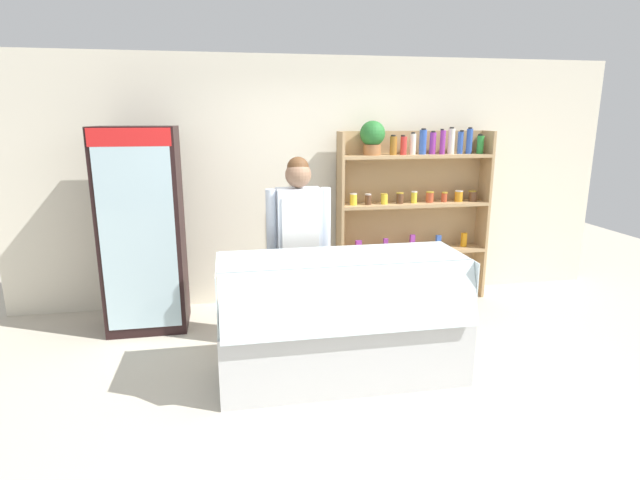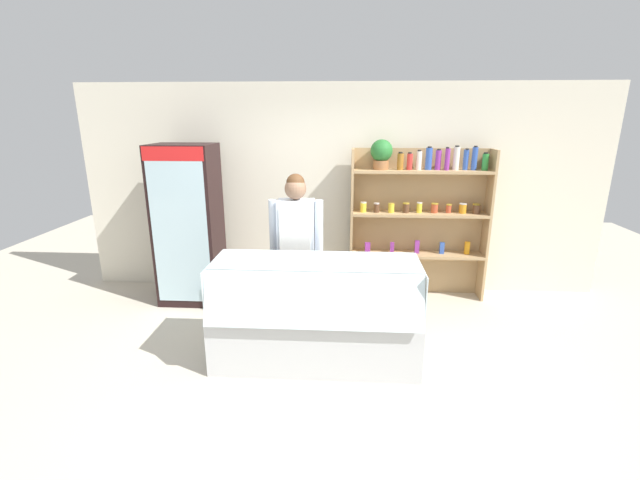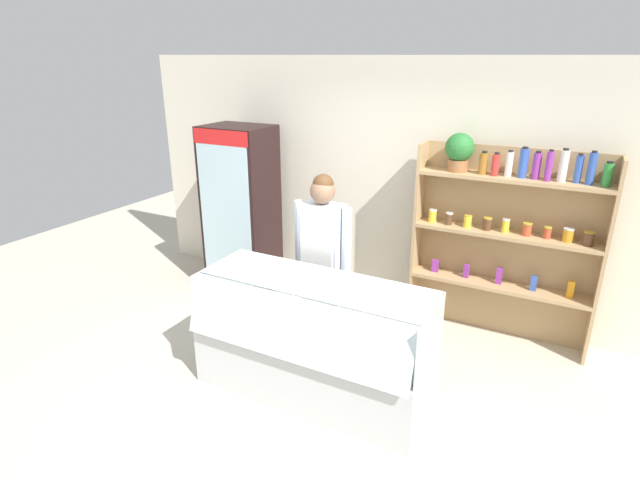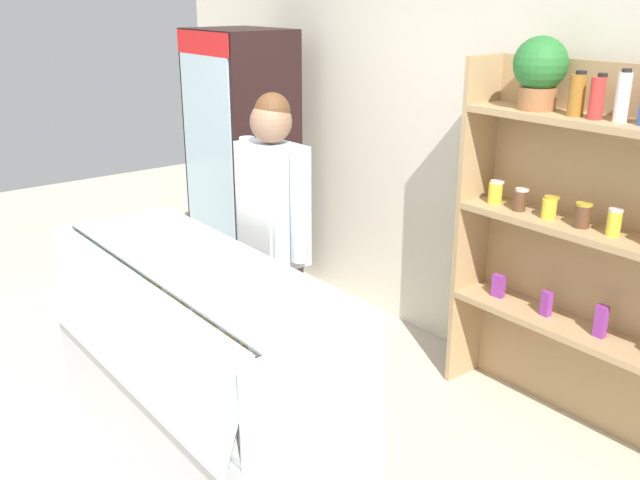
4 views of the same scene
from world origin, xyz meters
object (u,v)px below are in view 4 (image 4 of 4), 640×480
drinks_fridge (242,164)px  shop_clerk (273,222)px  deli_display_case (200,391)px  shelving_unit (611,224)px

drinks_fridge → shop_clerk: bearing=-26.0°
deli_display_case → shop_clerk: shop_clerk is taller
shop_clerk → shelving_unit: bearing=36.3°
shelving_unit → shop_clerk: (-1.40, -1.02, -0.14)m
shelving_unit → deli_display_case: size_ratio=1.04×
shelving_unit → shop_clerk: bearing=-143.7°
drinks_fridge → shop_clerk: drinks_fridge is taller
shelving_unit → deli_display_case: shelving_unit is taller
shelving_unit → drinks_fridge: bearing=-173.4°
shop_clerk → deli_display_case: bearing=-68.8°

